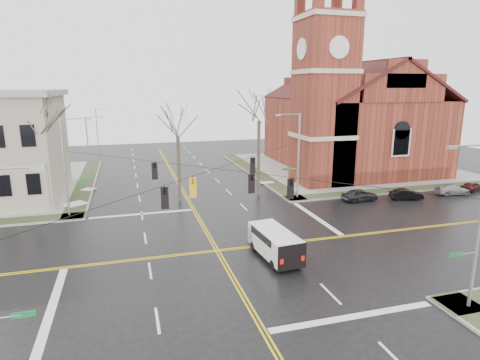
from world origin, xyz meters
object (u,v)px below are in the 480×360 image
object	(u,v)px
signal_pole_ne	(297,153)
parked_car_c	(452,190)
tree_ne	(259,116)
tree_nw_near	(178,132)
signal_pole_nw	(66,165)
parked_car_b	(406,194)
streetlight_north_a	(89,145)
tree_nw_far	(42,127)
parked_car_d	(472,186)
parked_car_a	(360,195)
signal_pole_se	(478,223)
streetlight_north_b	(98,129)
cargo_van	(273,241)
church	(346,111)

from	to	relation	value
signal_pole_ne	parked_car_c	bearing A→B (deg)	-10.80
tree_ne	tree_nw_near	bearing A→B (deg)	178.77
signal_pole_nw	parked_car_b	world-z (taller)	signal_pole_nw
streetlight_north_a	tree_nw_far	bearing A→B (deg)	-101.00
signal_pole_nw	tree_nw_far	xyz separation A→B (m)	(-2.09, 2.30, 3.25)
tree_nw_far	parked_car_d	bearing A→B (deg)	-6.12
parked_car_a	tree_nw_far	bearing A→B (deg)	78.42
parked_car_a	tree_ne	distance (m)	13.61
signal_pole_se	tree_nw_far	bearing A→B (deg)	134.35
tree_nw_far	streetlight_north_b	bearing A→B (deg)	85.39
tree_nw_far	tree_nw_near	size ratio (longest dim) A/B	1.13
cargo_van	streetlight_north_b	bearing A→B (deg)	101.17
cargo_van	parked_car_d	distance (m)	30.87
parked_car_a	parked_car_d	distance (m)	14.98
signal_pole_ne	signal_pole_se	size ratio (longest dim) A/B	1.00
tree_nw_near	cargo_van	bearing A→B (deg)	-74.94
signal_pole_se	cargo_van	distance (m)	12.68
signal_pole_nw	parked_car_a	world-z (taller)	signal_pole_nw
church	parked_car_c	bearing A→B (deg)	-76.11
parked_car_a	tree_nw_near	distance (m)	20.21
streetlight_north_b	tree_ne	size ratio (longest dim) A/B	0.66
parked_car_a	tree_nw_far	size ratio (longest dim) A/B	0.34
streetlight_north_b	cargo_van	world-z (taller)	streetlight_north_b
signal_pole_se	streetlight_north_a	world-z (taller)	signal_pole_se
signal_pole_nw	streetlight_north_b	distance (m)	36.51
cargo_van	church	bearing A→B (deg)	47.18
streetlight_north_a	tree_ne	bearing A→B (deg)	-36.84
church	parked_car_b	size ratio (longest dim) A/B	7.97
parked_car_d	tree_ne	size ratio (longest dim) A/B	0.26
parked_car_a	parked_car_c	world-z (taller)	parked_car_a
church	tree_nw_near	xyz separation A→B (m)	(-25.60, -10.50, -1.14)
church	signal_pole_nw	bearing A→B (deg)	-159.79
signal_pole_se	parked_car_c	size ratio (longest dim) A/B	2.34
streetlight_north_b	streetlight_north_a	bearing A→B (deg)	-90.00
signal_pole_se	parked_car_b	xyz separation A→B (m)	(11.24, 19.37, -4.38)
streetlight_north_a	church	bearing A→B (deg)	-5.19
cargo_van	streetlight_north_a	bearing A→B (deg)	110.60
church	signal_pole_nw	distance (m)	38.61
signal_pole_nw	signal_pole_se	world-z (taller)	same
parked_car_b	tree_ne	world-z (taller)	tree_ne
signal_pole_ne	tree_ne	size ratio (longest dim) A/B	0.74
parked_car_c	parked_car_d	distance (m)	3.61
signal_pole_nw	streetlight_north_a	distance (m)	16.52
signal_pole_se	parked_car_c	bearing A→B (deg)	48.22
streetlight_north_b	tree_nw_near	world-z (taller)	tree_nw_near
church	streetlight_north_b	xyz separation A→B (m)	(-35.42, 23.22, -3.97)
signal_pole_ne	signal_pole_se	bearing A→B (deg)	-90.00
signal_pole_nw	parked_car_c	size ratio (longest dim) A/B	2.34
church	streetlight_north_a	size ratio (longest dim) A/B	3.44
parked_car_b	tree_nw_far	bearing A→B (deg)	93.13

